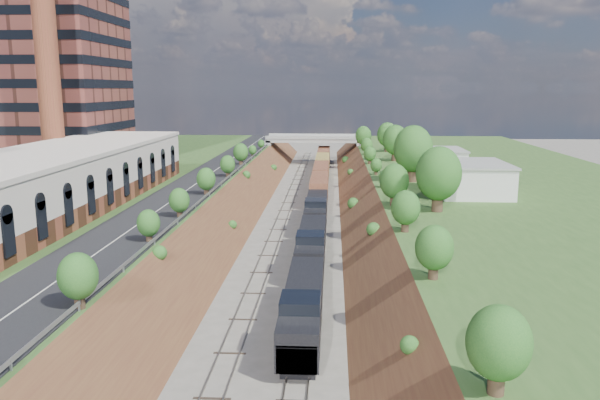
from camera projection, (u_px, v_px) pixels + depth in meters
The scene contains 17 objects.
platform_left at pixel (89, 197), 90.84m from camera, with size 44.00×180.00×5.00m, color #345623.
platform_right at pixel (521, 201), 87.22m from camera, with size 44.00×180.00×5.00m, color #345623.
embankment_left at pixel (230, 214), 90.10m from camera, with size 7.07×180.00×7.07m, color brown.
embankment_right at pixel (373, 216), 88.89m from camera, with size 7.07×180.00×7.07m, color brown.
rail_left_track at pixel (284, 214), 89.62m from camera, with size 1.58×180.00×0.18m, color gray.
rail_right_track at pixel (318, 215), 89.34m from camera, with size 1.58×180.00×0.18m, color gray.
road at pixel (200, 182), 89.40m from camera, with size 8.00×180.00×0.10m, color black.
guardrail at pixel (226, 179), 88.88m from camera, with size 0.10×171.00×0.70m.
commercial_building at pixel (50, 181), 67.86m from camera, with size 14.30×62.30×7.00m.
highrise_tower at pixel (42, 4), 97.48m from camera, with size 22.00×22.00×53.90m.
smokestack at pixel (46, 46), 82.84m from camera, with size 3.20×3.20×40.00m, color brown.
overpass at pixel (314, 145), 149.36m from camera, with size 24.50×8.30×7.40m.
white_building_near at pixel (471, 179), 79.04m from camera, with size 9.00×12.00×4.00m, color silver.
white_building_far at pixel (438, 161), 100.68m from camera, with size 8.00×10.00×3.60m, color silver.
tree_right_large at pixel (439, 174), 67.18m from camera, with size 5.25×5.25×7.61m.
tree_left_crest at pixel (136, 233), 49.60m from camera, with size 2.45×2.45×3.55m.
freight_train at pixel (319, 190), 97.27m from camera, with size 2.91×117.68×4.55m.
Camera 1 is at (4.78, -27.33, 19.12)m, focal length 35.00 mm.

